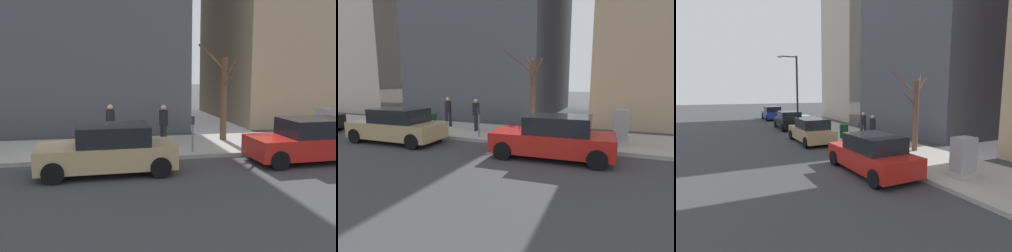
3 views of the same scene
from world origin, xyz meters
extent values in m
plane|color=#38383A|center=(0.00, 0.00, 0.00)|extent=(120.00, 120.00, 0.00)
cube|color=#9E9B93|center=(2.00, 0.00, 0.07)|extent=(4.00, 36.00, 0.15)
cube|color=red|center=(-1.11, -7.50, 0.57)|extent=(1.95, 4.26, 0.70)
cube|color=black|center=(-1.10, -7.70, 1.22)|extent=(1.68, 2.25, 0.60)
cylinder|color=black|center=(-2.01, -5.98, 0.32)|extent=(0.24, 0.65, 0.64)
cylinder|color=black|center=(-0.31, -5.92, 0.32)|extent=(0.24, 0.65, 0.64)
cylinder|color=black|center=(-1.90, -9.07, 0.32)|extent=(0.24, 0.65, 0.64)
cylinder|color=black|center=(-0.20, -9.01, 0.32)|extent=(0.24, 0.65, 0.64)
cube|color=tan|center=(-1.29, -0.52, 0.57)|extent=(1.89, 4.24, 0.70)
cube|color=black|center=(-1.28, -0.72, 1.22)|extent=(1.65, 2.23, 0.60)
cylinder|color=black|center=(-2.17, 1.01, 0.32)|extent=(0.23, 0.64, 0.64)
cylinder|color=black|center=(-0.47, 1.05, 0.32)|extent=(0.23, 0.64, 0.64)
cylinder|color=black|center=(-2.10, -2.09, 0.32)|extent=(0.23, 0.64, 0.64)
cylinder|color=black|center=(-0.40, -2.05, 0.32)|extent=(0.23, 0.64, 0.64)
cube|color=black|center=(-1.11, 6.26, 0.57)|extent=(1.84, 4.22, 0.70)
cube|color=black|center=(-1.11, 6.06, 1.22)|extent=(1.62, 2.21, 0.60)
cylinder|color=black|center=(-1.94, 7.81, 0.32)|extent=(0.23, 0.64, 0.64)
cylinder|color=black|center=(-0.24, 7.80, 0.32)|extent=(0.23, 0.64, 0.64)
cylinder|color=black|center=(-1.97, 4.71, 0.32)|extent=(0.23, 0.64, 0.64)
cylinder|color=black|center=(-0.27, 4.70, 0.32)|extent=(0.23, 0.64, 0.64)
cube|color=#1E389E|center=(-1.01, 14.92, 0.57)|extent=(1.81, 4.20, 0.70)
cube|color=black|center=(-1.01, 14.72, 1.22)|extent=(1.60, 2.20, 0.60)
cylinder|color=black|center=(-1.86, 16.47, 0.32)|extent=(0.22, 0.64, 0.64)
cylinder|color=black|center=(-0.16, 16.47, 0.32)|extent=(0.22, 0.64, 0.64)
cylinder|color=black|center=(-1.87, 13.37, 0.32)|extent=(0.22, 0.64, 0.64)
cylinder|color=black|center=(-0.17, 13.37, 0.32)|extent=(0.22, 0.64, 0.64)
cylinder|color=slate|center=(0.45, -3.74, 0.68)|extent=(0.07, 0.07, 1.05)
cube|color=#2D333D|center=(0.45, -3.74, 1.35)|extent=(0.14, 0.10, 0.30)
cube|color=#A8A399|center=(1.30, -9.78, 0.24)|extent=(0.83, 0.61, 0.18)
cube|color=#939399|center=(1.30, -9.78, 0.96)|extent=(0.75, 0.55, 1.25)
cylinder|color=black|center=(0.55, 9.46, 3.40)|extent=(0.18, 0.18, 6.50)
cylinder|color=black|center=(-0.25, 9.46, 6.55)|extent=(1.60, 0.10, 0.10)
ellipsoid|color=beige|center=(-1.05, 9.46, 6.50)|extent=(0.56, 0.32, 0.20)
cylinder|color=brown|center=(2.60, -5.68, 1.93)|extent=(0.28, 0.28, 3.55)
cylinder|color=brown|center=(2.15, -5.75, 2.78)|extent=(0.95, 0.24, 0.84)
cylinder|color=brown|center=(3.09, -5.51, 3.52)|extent=(1.02, 0.46, 0.85)
cylinder|color=brown|center=(2.43, -5.93, 3.29)|extent=(0.40, 0.59, 0.98)
cylinder|color=brown|center=(3.07, -5.32, 3.62)|extent=(0.93, 0.84, 1.08)
cylinder|color=brown|center=(2.27, -5.03, 3.63)|extent=(0.61, 1.38, 1.18)
cylinder|color=#14381E|center=(0.90, -0.71, 0.60)|extent=(0.56, 0.56, 0.90)
cylinder|color=#1E1E2D|center=(1.88, -2.85, 0.56)|extent=(0.16, 0.16, 0.82)
cylinder|color=#1E1E2D|center=(1.65, -2.91, 0.56)|extent=(0.16, 0.16, 0.82)
cylinder|color=black|center=(1.76, -2.88, 1.28)|extent=(0.36, 0.36, 0.62)
sphere|color=tan|center=(1.76, -2.88, 1.70)|extent=(0.22, 0.22, 0.22)
cylinder|color=#1E1E2D|center=(2.20, -0.73, 0.56)|extent=(0.16, 0.16, 0.82)
cylinder|color=#1E1E2D|center=(2.40, -0.86, 0.56)|extent=(0.16, 0.16, 0.82)
cylinder|color=black|center=(2.30, -0.80, 1.28)|extent=(0.36, 0.36, 0.62)
sphere|color=tan|center=(2.30, -0.80, 1.70)|extent=(0.22, 0.22, 0.22)
cube|color=#4C4C56|center=(11.91, 1.42, 8.66)|extent=(12.81, 12.81, 17.31)
cube|color=#BCB29E|center=(10.65, 10.67, 7.90)|extent=(10.30, 10.30, 15.80)
camera|label=1|loc=(-12.78, -0.25, 3.26)|focal=40.00mm
camera|label=2|loc=(-10.12, -9.41, 2.70)|focal=28.00mm
camera|label=3|loc=(-6.33, -16.14, 3.13)|focal=28.00mm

